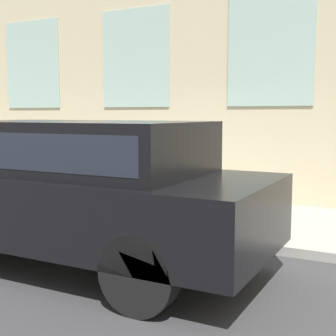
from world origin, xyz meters
TOP-DOWN VIEW (x-y plane):
  - ground_plane at (0.00, 0.00)m, footprint 80.00×80.00m
  - sidewalk at (1.47, 0.00)m, footprint 2.94×60.00m
  - fire_hydrant at (0.51, -0.02)m, footprint 0.37×0.47m
  - person at (0.95, -0.88)m, footprint 0.28×0.19m
  - parked_truck_black_near at (-1.53, -0.26)m, footprint 2.01×5.09m

SIDE VIEW (x-z plane):
  - ground_plane at x=0.00m, z-range 0.00..0.00m
  - sidewalk at x=1.47m, z-range 0.00..0.13m
  - fire_hydrant at x=0.51m, z-range 0.14..1.03m
  - person at x=0.95m, z-range 0.25..1.41m
  - parked_truck_black_near at x=-1.53m, z-range 0.14..1.93m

